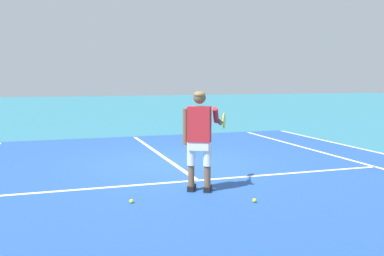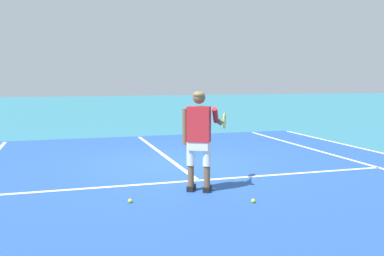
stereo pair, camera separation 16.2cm
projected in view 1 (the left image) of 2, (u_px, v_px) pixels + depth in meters
ground_plane at (174, 164)px, 9.70m from camera, size 80.00×80.00×0.00m
court_inner_surface at (181, 169)px, 9.13m from camera, size 10.98×11.07×0.00m
line_service at (198, 180)px, 8.12m from camera, size 8.23×0.10×0.01m
line_centre_service at (158, 153)px, 11.14m from camera, size 0.10×6.40×0.01m
line_singles_right at (344, 158)px, 10.40m from camera, size 0.10×10.67×0.01m
tennis_player at (200, 134)px, 7.26m from camera, size 1.03×0.92×1.71m
tennis_ball_near_feet at (254, 200)px, 6.67m from camera, size 0.07×0.07×0.07m
tennis_ball_by_baseline at (131, 201)px, 6.63m from camera, size 0.07×0.07×0.07m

